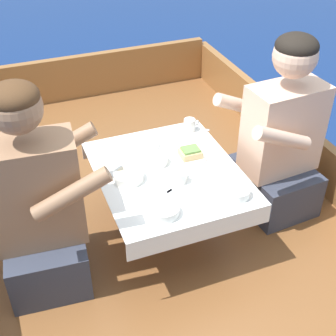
{
  "coord_description": "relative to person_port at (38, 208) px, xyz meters",
  "views": [
    {
      "loc": [
        -0.68,
        -1.7,
        2.1
      ],
      "look_at": [
        0.0,
        0.05,
        0.74
      ],
      "focal_mm": 50.0,
      "sensor_mm": 36.0,
      "label": 1
    }
  ],
  "objects": [
    {
      "name": "ground_plane",
      "position": [
        0.65,
        0.03,
        -0.74
      ],
      "size": [
        60.0,
        60.0,
        0.0
      ],
      "primitive_type": "plane",
      "color": "navy"
    },
    {
      "name": "boat_deck",
      "position": [
        0.65,
        0.03,
        -0.58
      ],
      "size": [
        2.08,
        3.64,
        0.31
      ],
      "primitive_type": "cube",
      "color": "brown",
      "rests_on": "ground_plane"
    },
    {
      "name": "gunwale_starboard",
      "position": [
        1.66,
        0.03,
        -0.27
      ],
      "size": [
        0.06,
        3.64,
        0.3
      ],
      "primitive_type": "cube",
      "color": "#936033",
      "rests_on": "boat_deck"
    },
    {
      "name": "bow_coaming",
      "position": [
        0.65,
        1.82,
        -0.25
      ],
      "size": [
        1.96,
        0.06,
        0.35
      ],
      "primitive_type": "cube",
      "color": "#936033",
      "rests_on": "boat_deck"
    },
    {
      "name": "cockpit_table",
      "position": [
        0.65,
        0.07,
        -0.06
      ],
      "size": [
        0.69,
        0.82,
        0.4
      ],
      "color": "#B2B2B7",
      "rests_on": "boat_deck"
    },
    {
      "name": "person_port",
      "position": [
        0.0,
        0.0,
        0.0
      ],
      "size": [
        0.55,
        0.48,
        1.03
      ],
      "rotation": [
        0.0,
        0.0,
        -0.09
      ],
      "color": "#333847",
      "rests_on": "boat_deck"
    },
    {
      "name": "person_starboard",
      "position": [
        1.29,
        0.07,
        0.0
      ],
      "size": [
        0.54,
        0.47,
        1.02
      ],
      "rotation": [
        0.0,
        0.0,
        3.22
      ],
      "color": "#333847",
      "rests_on": "boat_deck"
    },
    {
      "name": "plate_sandwich",
      "position": [
        0.8,
        0.14,
        -0.01
      ],
      "size": [
        0.18,
        0.18,
        0.01
      ],
      "color": "silver",
      "rests_on": "cockpit_table"
    },
    {
      "name": "plate_bread",
      "position": [
        0.59,
        0.35,
        -0.01
      ],
      "size": [
        0.2,
        0.2,
        0.01
      ],
      "color": "silver",
      "rests_on": "cockpit_table"
    },
    {
      "name": "sandwich",
      "position": [
        0.8,
        0.14,
        0.01
      ],
      "size": [
        0.11,
        0.09,
        0.05
      ],
      "rotation": [
        0.0,
        0.0,
        -0.02
      ],
      "color": "#E0BC7F",
      "rests_on": "plate_sandwich"
    },
    {
      "name": "bowl_port_near",
      "position": [
        0.51,
        -0.22,
        0.0
      ],
      "size": [
        0.14,
        0.14,
        0.04
      ],
      "color": "silver",
      "rests_on": "cockpit_table"
    },
    {
      "name": "bowl_starboard_near",
      "position": [
        0.88,
        -0.22,
        0.0
      ],
      "size": [
        0.12,
        0.12,
        0.04
      ],
      "color": "silver",
      "rests_on": "cockpit_table"
    },
    {
      "name": "bowl_center_far",
      "position": [
        0.61,
        0.16,
        0.0
      ],
      "size": [
        0.13,
        0.13,
        0.04
      ],
      "color": "silver",
      "rests_on": "cockpit_table"
    },
    {
      "name": "bowl_port_far",
      "position": [
        0.44,
        0.08,
        0.0
      ],
      "size": [
        0.15,
        0.15,
        0.04
      ],
      "color": "silver",
      "rests_on": "cockpit_table"
    },
    {
      "name": "coffee_cup_port",
      "position": [
        0.9,
        0.4,
        0.02
      ],
      "size": [
        0.09,
        0.06,
        0.07
      ],
      "color": "silver",
      "rests_on": "cockpit_table"
    },
    {
      "name": "coffee_cup_starboard",
      "position": [
        0.67,
        -0.03,
        0.01
      ],
      "size": [
        0.1,
        0.07,
        0.06
      ],
      "color": "silver",
      "rests_on": "cockpit_table"
    },
    {
      "name": "utensil_fork_starboard",
      "position": [
        0.55,
        -0.1,
        -0.02
      ],
      "size": [
        0.16,
        0.09,
        0.0
      ],
      "rotation": [
        0.0,
        0.0,
        0.45
      ],
      "color": "silver",
      "rests_on": "cockpit_table"
    },
    {
      "name": "utensil_spoon_starboard",
      "position": [
        0.96,
        0.32,
        -0.02
      ],
      "size": [
        0.12,
        0.14,
        0.01
      ],
      "rotation": [
        0.0,
        0.0,
        0.9
      ],
      "color": "silver",
      "rests_on": "cockpit_table"
    },
    {
      "name": "utensil_spoon_center",
      "position": [
        0.43,
        0.41,
        -0.02
      ],
      "size": [
        0.17,
        0.02,
        0.01
      ],
      "rotation": [
        0.0,
        0.0,
        3.11
      ],
      "color": "silver",
      "rests_on": "cockpit_table"
    }
  ]
}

